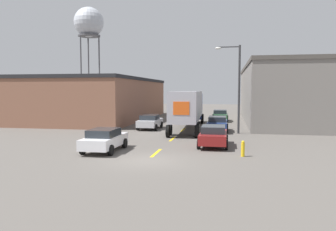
{
  "coord_description": "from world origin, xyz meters",
  "views": [
    {
      "loc": [
        4.55,
        -18.07,
        4.02
      ],
      "look_at": [
        -0.42,
        8.83,
        1.94
      ],
      "focal_mm": 35.0,
      "sensor_mm": 36.0,
      "label": 1
    }
  ],
  "objects_px": {
    "parked_car_right_near": "(213,135)",
    "street_lamp": "(236,83)",
    "parked_car_right_mid": "(217,124)",
    "water_tower": "(89,23)",
    "parked_car_left_far": "(150,121)",
    "parked_car_left_near": "(105,139)",
    "semi_truck": "(189,106)",
    "fire_hydrant": "(243,149)",
    "parked_car_right_far": "(220,115)"
  },
  "relations": [
    {
      "from": "parked_car_left_far",
      "to": "fire_hydrant",
      "type": "height_order",
      "value": "parked_car_left_far"
    },
    {
      "from": "parked_car_right_mid",
      "to": "parked_car_left_near",
      "type": "bearing_deg",
      "value": -120.5
    },
    {
      "from": "semi_truck",
      "to": "parked_car_right_far",
      "type": "bearing_deg",
      "value": 68.58
    },
    {
      "from": "parked_car_left_far",
      "to": "parked_car_right_far",
      "type": "bearing_deg",
      "value": 55.31
    },
    {
      "from": "parked_car_right_near",
      "to": "street_lamp",
      "type": "height_order",
      "value": "street_lamp"
    },
    {
      "from": "water_tower",
      "to": "street_lamp",
      "type": "relative_size",
      "value": 2.57
    },
    {
      "from": "semi_truck",
      "to": "parked_car_right_near",
      "type": "bearing_deg",
      "value": -76.25
    },
    {
      "from": "semi_truck",
      "to": "parked_car_right_near",
      "type": "xyz_separation_m",
      "value": [
        3.11,
        -10.79,
        -1.62
      ]
    },
    {
      "from": "parked_car_right_far",
      "to": "parked_car_right_near",
      "type": "distance_m",
      "value": 19.75
    },
    {
      "from": "semi_truck",
      "to": "parked_car_left_near",
      "type": "relative_size",
      "value": 3.51
    },
    {
      "from": "parked_car_right_far",
      "to": "fire_hydrant",
      "type": "xyz_separation_m",
      "value": [
        1.94,
        -23.16,
        -0.31
      ]
    },
    {
      "from": "parked_car_right_near",
      "to": "parked_car_left_far",
      "type": "height_order",
      "value": "same"
    },
    {
      "from": "parked_car_left_far",
      "to": "parked_car_right_near",
      "type": "bearing_deg",
      "value": -53.74
    },
    {
      "from": "parked_car_right_near",
      "to": "water_tower",
      "type": "xyz_separation_m",
      "value": [
        -27.53,
        40.95,
        17.09
      ]
    },
    {
      "from": "parked_car_right_mid",
      "to": "water_tower",
      "type": "bearing_deg",
      "value": 130.48
    },
    {
      "from": "parked_car_right_far",
      "to": "parked_car_left_far",
      "type": "height_order",
      "value": "same"
    },
    {
      "from": "parked_car_right_mid",
      "to": "parked_car_right_far",
      "type": "height_order",
      "value": "same"
    },
    {
      "from": "parked_car_left_far",
      "to": "street_lamp",
      "type": "xyz_separation_m",
      "value": [
        8.77,
        -2.0,
        3.94
      ]
    },
    {
      "from": "parked_car_right_mid",
      "to": "water_tower",
      "type": "relative_size",
      "value": 0.21
    },
    {
      "from": "parked_car_right_mid",
      "to": "street_lamp",
      "type": "height_order",
      "value": "street_lamp"
    },
    {
      "from": "parked_car_right_near",
      "to": "water_tower",
      "type": "bearing_deg",
      "value": 123.91
    },
    {
      "from": "parked_car_left_near",
      "to": "parked_car_left_far",
      "type": "xyz_separation_m",
      "value": [
        0.0,
        12.82,
        0.0
      ]
    },
    {
      "from": "parked_car_left_far",
      "to": "water_tower",
      "type": "xyz_separation_m",
      "value": [
        -20.49,
        31.37,
        17.09
      ]
    },
    {
      "from": "parked_car_right_near",
      "to": "parked_car_right_far",
      "type": "bearing_deg",
      "value": 90.0
    },
    {
      "from": "parked_car_left_near",
      "to": "street_lamp",
      "type": "xyz_separation_m",
      "value": [
        8.77,
        10.83,
        3.94
      ]
    },
    {
      "from": "parked_car_right_near",
      "to": "parked_car_left_far",
      "type": "relative_size",
      "value": 1.0
    },
    {
      "from": "parked_car_left_near",
      "to": "parked_car_right_near",
      "type": "distance_m",
      "value": 7.74
    },
    {
      "from": "parked_car_right_near",
      "to": "fire_hydrant",
      "type": "bearing_deg",
      "value": -60.33
    },
    {
      "from": "parked_car_right_mid",
      "to": "fire_hydrant",
      "type": "relative_size",
      "value": 4.52
    },
    {
      "from": "parked_car_right_mid",
      "to": "parked_car_right_far",
      "type": "relative_size",
      "value": 1.0
    },
    {
      "from": "parked_car_right_near",
      "to": "water_tower",
      "type": "relative_size",
      "value": 0.21
    },
    {
      "from": "semi_truck",
      "to": "fire_hydrant",
      "type": "height_order",
      "value": "semi_truck"
    },
    {
      "from": "parked_car_right_far",
      "to": "water_tower",
      "type": "bearing_deg",
      "value": 142.39
    },
    {
      "from": "semi_truck",
      "to": "parked_car_right_mid",
      "type": "xyz_separation_m",
      "value": [
        3.11,
        -2.08,
        -1.62
      ]
    },
    {
      "from": "street_lamp",
      "to": "fire_hydrant",
      "type": "distance_m",
      "value": 11.8
    },
    {
      "from": "parked_car_left_far",
      "to": "fire_hydrant",
      "type": "bearing_deg",
      "value": -55.37
    },
    {
      "from": "parked_car_right_mid",
      "to": "parked_car_left_far",
      "type": "distance_m",
      "value": 7.09
    },
    {
      "from": "parked_car_right_far",
      "to": "parked_car_right_near",
      "type": "xyz_separation_m",
      "value": [
        0.0,
        -19.75,
        0.0
      ]
    },
    {
      "from": "parked_car_right_far",
      "to": "street_lamp",
      "type": "height_order",
      "value": "street_lamp"
    },
    {
      "from": "parked_car_right_mid",
      "to": "water_tower",
      "type": "distance_m",
      "value": 45.72
    },
    {
      "from": "parked_car_right_near",
      "to": "street_lamp",
      "type": "distance_m",
      "value": 8.73
    },
    {
      "from": "parked_car_left_near",
      "to": "street_lamp",
      "type": "distance_m",
      "value": 14.48
    },
    {
      "from": "parked_car_left_near",
      "to": "fire_hydrant",
      "type": "xyz_separation_m",
      "value": [
        8.98,
        -0.18,
        -0.31
      ]
    },
    {
      "from": "parked_car_right_mid",
      "to": "fire_hydrant",
      "type": "bearing_deg",
      "value": -80.88
    },
    {
      "from": "water_tower",
      "to": "semi_truck",
      "type": "bearing_deg",
      "value": -51.01
    },
    {
      "from": "parked_car_right_far",
      "to": "parked_car_right_near",
      "type": "relative_size",
      "value": 1.0
    },
    {
      "from": "semi_truck",
      "to": "parked_car_right_mid",
      "type": "distance_m",
      "value": 4.07
    },
    {
      "from": "parked_car_left_far",
      "to": "parked_car_left_near",
      "type": "bearing_deg",
      "value": -90.0
    },
    {
      "from": "parked_car_left_near",
      "to": "parked_car_right_far",
      "type": "distance_m",
      "value": 24.04
    },
    {
      "from": "parked_car_right_near",
      "to": "street_lamp",
      "type": "bearing_deg",
      "value": 77.09
    }
  ]
}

